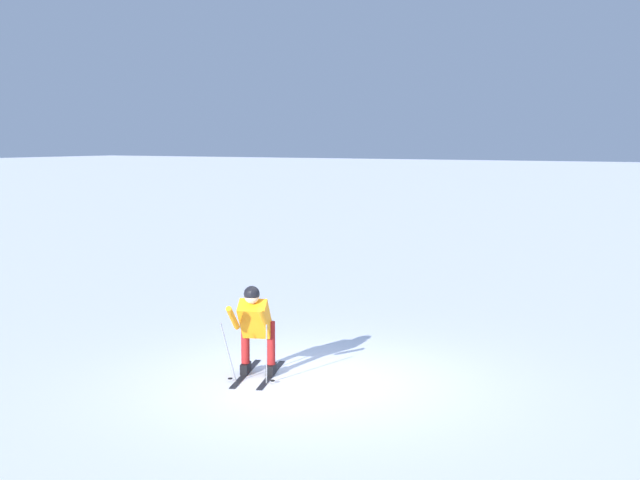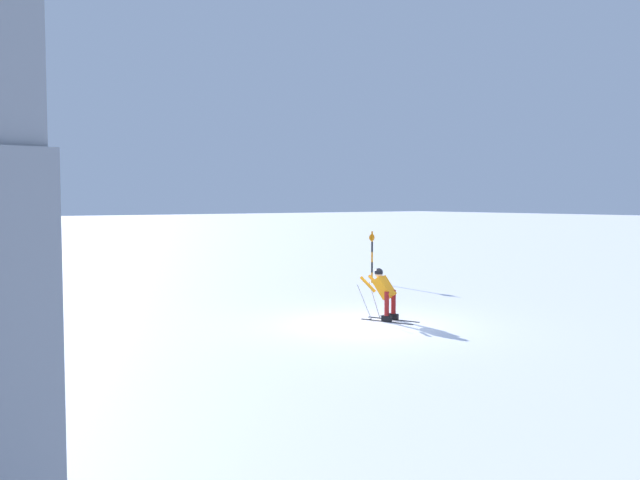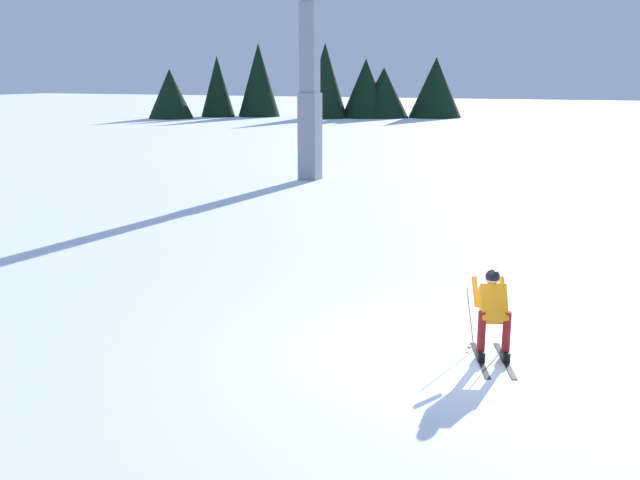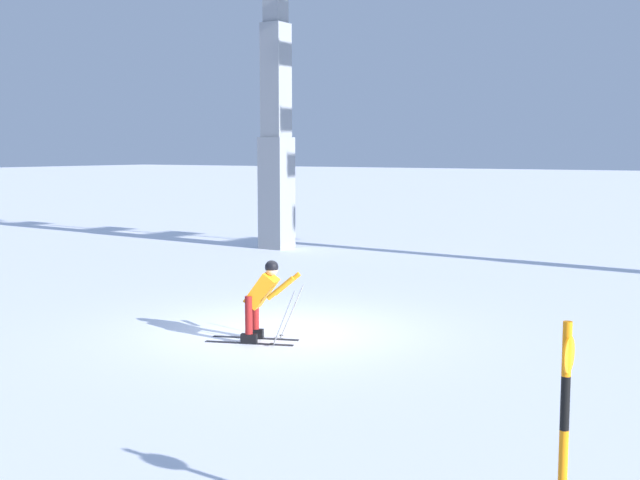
{
  "view_description": "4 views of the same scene",
  "coord_description": "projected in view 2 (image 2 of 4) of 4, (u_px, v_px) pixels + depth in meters",
  "views": [
    {
      "loc": [
        10.25,
        6.01,
        3.57
      ],
      "look_at": [
        -0.01,
        0.1,
        2.13
      ],
      "focal_mm": 46.33,
      "sensor_mm": 36.0,
      "label": 1
    },
    {
      "loc": [
        -13.7,
        11.6,
        3.33
      ],
      "look_at": [
        -0.26,
        1.72,
        2.34
      ],
      "focal_mm": 38.12,
      "sensor_mm": 36.0,
      "label": 2
    },
    {
      "loc": [
        -11.48,
        -2.83,
        4.57
      ],
      "look_at": [
        -0.36,
        1.94,
        1.86
      ],
      "focal_mm": 41.62,
      "sensor_mm": 36.0,
      "label": 3
    },
    {
      "loc": [
        8.53,
        -12.15,
        3.33
      ],
      "look_at": [
        -0.34,
        1.97,
        1.49
      ],
      "focal_mm": 45.71,
      "sensor_mm": 36.0,
      "label": 4
    }
  ],
  "objects": [
    {
      "name": "skier_carving_main",
      "position": [
        384.0,
        290.0,
        18.75
      ],
      "size": [
        1.75,
        1.13,
        1.58
      ],
      "color": "black",
      "rests_on": "ground_plane"
    },
    {
      "name": "trail_marker_pole",
      "position": [
        372.0,
        255.0,
        27.25
      ],
      "size": [
        0.07,
        0.28,
        2.07
      ],
      "color": "orange",
      "rests_on": "ground_plane"
    },
    {
      "name": "ground_plane",
      "position": [
        366.0,
        325.0,
        18.07
      ],
      "size": [
        260.0,
        260.0,
        0.0
      ],
      "primitive_type": "plane",
      "color": "white"
    }
  ]
}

